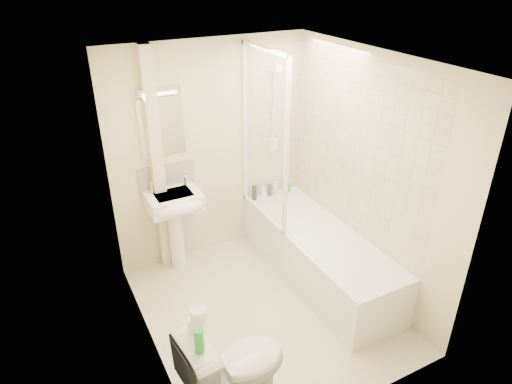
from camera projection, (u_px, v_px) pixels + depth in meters
floor at (265, 309)px, 4.50m from camera, size 2.50×2.50×0.00m
wall_back at (211, 153)px, 4.93m from camera, size 2.20×0.02×2.40m
wall_left at (141, 234)px, 3.49m from camera, size 0.02×2.50×2.40m
wall_right at (367, 177)px, 4.39m from camera, size 0.02×2.50×2.40m
ceiling at (268, 61)px, 3.39m from camera, size 2.20×2.50×0.02m
tile_back at (272, 123)px, 5.12m from camera, size 0.70×0.01×1.75m
tile_right at (355, 148)px, 4.44m from camera, size 0.01×2.10×1.75m
pipe_boxing at (157, 166)px, 4.62m from camera, size 0.12×0.12×2.40m
splashback at (166, 177)px, 4.78m from camera, size 0.60×0.02×0.30m
mirror at (161, 127)px, 4.53m from camera, size 0.46×0.01×0.60m
strip_light at (158, 91)px, 4.34m from camera, size 0.42×0.07×0.07m
bathtub at (319, 254)px, 4.83m from camera, size 0.70×2.10×0.55m
shower_screen at (264, 138)px, 4.62m from camera, size 0.04×0.92×1.80m
shower_fixture at (274, 113)px, 5.03m from camera, size 0.10×0.16×0.99m
pedestal_sink at (176, 211)px, 4.74m from camera, size 0.54×0.49×1.05m
bottle_black_a at (254, 193)px, 5.31m from camera, size 0.06×0.06×0.17m
bottle_white_a at (264, 192)px, 5.37m from camera, size 0.06×0.06×0.13m
bottle_blue at (270, 190)px, 5.41m from camera, size 0.04×0.04×0.14m
bottle_cream at (275, 188)px, 5.43m from camera, size 0.06×0.06×0.16m
bottle_white_b at (285, 186)px, 5.49m from camera, size 0.05×0.05×0.15m
bottle_green at (288, 187)px, 5.52m from camera, size 0.06×0.06×0.10m
toilet at (235, 368)px, 3.35m from camera, size 0.61×0.89×0.81m
toilet_roll_lower at (196, 324)px, 3.12m from camera, size 0.12×0.12×0.09m
toilet_roll_upper at (198, 315)px, 3.06m from camera, size 0.11×0.11×0.10m
green_bottle at (199, 341)px, 2.92m from camera, size 0.06×0.06×0.19m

